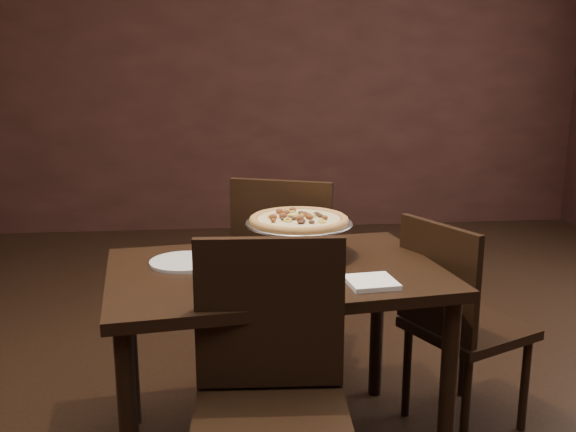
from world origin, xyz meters
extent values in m
cube|color=black|center=(0.00, 3.51, 1.40)|extent=(6.00, 0.02, 2.80)
cube|color=black|center=(0.02, 0.06, 0.70)|extent=(1.23, 0.90, 0.04)
cylinder|color=black|center=(0.57, -0.19, 0.34)|extent=(0.06, 0.06, 0.68)
cylinder|color=black|center=(-0.53, 0.32, 0.34)|extent=(0.06, 0.06, 0.68)
cylinder|color=black|center=(0.49, 0.45, 0.34)|extent=(0.06, 0.06, 0.68)
cylinder|color=#B6B6BE|center=(0.12, 0.21, 0.72)|extent=(0.14, 0.14, 0.01)
cylinder|color=#B6B6BE|center=(0.12, 0.21, 0.78)|extent=(0.03, 0.03, 0.11)
cylinder|color=#B6B6BE|center=(0.12, 0.21, 0.83)|extent=(0.10, 0.10, 0.01)
cylinder|color=#A1A2A7|center=(0.12, 0.21, 0.84)|extent=(0.39, 0.39, 0.01)
torus|color=#A1A2A7|center=(0.12, 0.21, 0.84)|extent=(0.40, 0.40, 0.01)
cylinder|color=#A46831|center=(0.12, 0.21, 0.85)|extent=(0.36, 0.36, 0.01)
torus|color=#A46831|center=(0.12, 0.21, 0.85)|extent=(0.37, 0.37, 0.03)
cylinder|color=#E7CD7F|center=(0.12, 0.21, 0.86)|extent=(0.31, 0.31, 0.01)
cylinder|color=beige|center=(-0.08, -0.10, 0.75)|extent=(0.06, 0.06, 0.08)
cylinder|color=#B6B6BE|center=(-0.08, -0.10, 0.80)|extent=(0.06, 0.06, 0.02)
ellipsoid|color=#B6B6BE|center=(-0.08, -0.10, 0.82)|extent=(0.03, 0.03, 0.01)
cylinder|color=#9A1B0E|center=(0.02, -0.05, 0.75)|extent=(0.05, 0.05, 0.07)
cylinder|color=#B6B6BE|center=(0.02, -0.05, 0.79)|extent=(0.05, 0.05, 0.02)
ellipsoid|color=#B6B6BE|center=(0.02, -0.05, 0.80)|extent=(0.03, 0.03, 0.01)
cylinder|color=black|center=(-0.20, -0.10, 0.74)|extent=(0.09, 0.09, 0.06)
cube|color=tan|center=(-0.22, -0.10, 0.76)|extent=(0.04, 0.03, 0.06)
cube|color=tan|center=(-0.19, -0.10, 0.76)|extent=(0.04, 0.03, 0.06)
cube|color=white|center=(0.31, -0.14, 0.72)|extent=(0.17, 0.17, 0.02)
cylinder|color=silver|center=(-0.30, 0.15, 0.72)|extent=(0.24, 0.24, 0.01)
cylinder|color=silver|center=(0.06, -0.20, 0.72)|extent=(0.25, 0.25, 0.01)
cone|color=#B6B6BE|center=(0.15, 0.10, 0.84)|extent=(0.13, 0.13, 0.00)
cylinder|color=black|center=(0.15, 0.10, 0.85)|extent=(0.06, 0.11, 0.02)
cube|color=black|center=(0.15, 0.73, 0.45)|extent=(0.57, 0.57, 0.04)
cube|color=black|center=(0.08, 0.54, 0.71)|extent=(0.42, 0.18, 0.46)
cylinder|color=black|center=(0.38, 0.83, 0.21)|extent=(0.04, 0.04, 0.43)
cylinder|color=black|center=(0.05, 0.96, 0.21)|extent=(0.04, 0.04, 0.43)
cylinder|color=black|center=(0.26, 0.50, 0.21)|extent=(0.04, 0.04, 0.43)
cylinder|color=black|center=(-0.07, 0.63, 0.21)|extent=(0.04, 0.04, 0.43)
cube|color=black|center=(-0.04, -0.52, 0.44)|extent=(0.46, 0.46, 0.04)
cube|color=black|center=(-0.03, -0.32, 0.70)|extent=(0.44, 0.06, 0.45)
cube|color=black|center=(0.78, 0.19, 0.40)|extent=(0.53, 0.53, 0.04)
cube|color=black|center=(0.62, 0.11, 0.64)|extent=(0.19, 0.37, 0.41)
cylinder|color=black|center=(1.00, 0.11, 0.19)|extent=(0.03, 0.03, 0.39)
cylinder|color=black|center=(0.86, 0.40, 0.19)|extent=(0.03, 0.03, 0.39)
cylinder|color=black|center=(0.71, -0.03, 0.19)|extent=(0.03, 0.03, 0.39)
cylinder|color=black|center=(0.57, 0.26, 0.19)|extent=(0.03, 0.03, 0.39)
camera|label=1|loc=(-0.16, -2.07, 1.40)|focal=40.00mm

